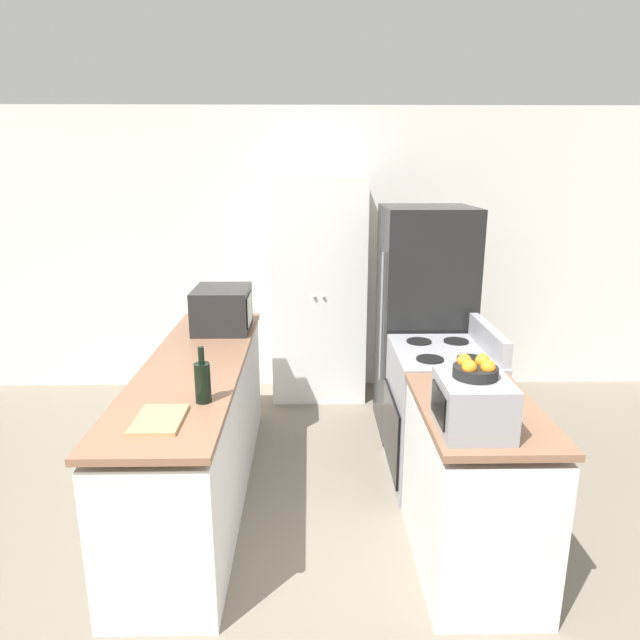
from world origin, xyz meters
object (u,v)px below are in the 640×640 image
object	(u,v)px
stove	(440,414)
fruit_bowl	(476,369)
toaster_oven	(473,404)
refrigerator	(423,322)
microwave	(222,309)
pantry_cabinet	(319,290)
wine_bottle	(203,381)

from	to	relation	value
stove	fruit_bowl	size ratio (longest dim) A/B	5.31
stove	toaster_oven	xyz separation A→B (m)	(-0.14, -1.15, 0.58)
refrigerator	microwave	bearing A→B (deg)	-170.70
pantry_cabinet	wine_bottle	distance (m)	2.39
toaster_oven	wine_bottle	bearing A→B (deg)	165.24
wine_bottle	toaster_oven	xyz separation A→B (m)	(1.29, -0.34, 0.01)
pantry_cabinet	toaster_oven	xyz separation A→B (m)	(0.66, -2.64, 0.04)
refrigerator	toaster_oven	distance (m)	1.94
refrigerator	wine_bottle	xyz separation A→B (m)	(-1.44, -1.59, 0.13)
pantry_cabinet	wine_bottle	bearing A→B (deg)	-105.19
refrigerator	toaster_oven	world-z (taller)	refrigerator
pantry_cabinet	wine_bottle	world-z (taller)	pantry_cabinet
toaster_oven	microwave	bearing A→B (deg)	129.42
stove	wine_bottle	distance (m)	1.73
microwave	wine_bottle	distance (m)	1.34
toaster_oven	fruit_bowl	distance (m)	0.16
wine_bottle	toaster_oven	world-z (taller)	wine_bottle
microwave	toaster_oven	xyz separation A→B (m)	(1.38, -1.68, -0.03)
fruit_bowl	stove	bearing A→B (deg)	83.40
stove	wine_bottle	size ratio (longest dim) A/B	3.64
pantry_cabinet	stove	world-z (taller)	pantry_cabinet
microwave	wine_bottle	xyz separation A→B (m)	(0.09, -1.34, -0.04)
toaster_oven	refrigerator	bearing A→B (deg)	85.48
wine_bottle	toaster_oven	distance (m)	1.33
stove	pantry_cabinet	bearing A→B (deg)	118.08
stove	fruit_bowl	bearing A→B (deg)	-96.60
microwave	toaster_oven	distance (m)	2.17
refrigerator	toaster_oven	xyz separation A→B (m)	(-0.15, -1.93, 0.15)
pantry_cabinet	microwave	world-z (taller)	pantry_cabinet
refrigerator	stove	bearing A→B (deg)	-91.18
pantry_cabinet	fruit_bowl	world-z (taller)	pantry_cabinet
microwave	fruit_bowl	world-z (taller)	fruit_bowl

